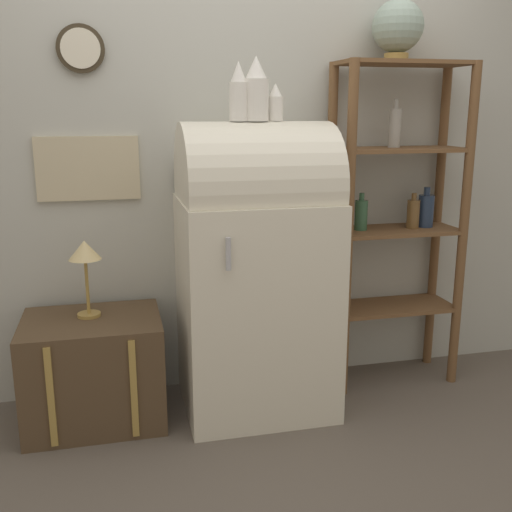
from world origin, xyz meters
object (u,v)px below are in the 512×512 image
vase_left (239,93)px  refrigerator (256,266)px  suitcase_trunk (94,370)px  vase_center (255,91)px  globe (398,27)px  desk_lamp (85,257)px  vase_right (275,104)px

vase_left → refrigerator: bearing=7.2°
suitcase_trunk → vase_center: vase_center is taller
refrigerator → vase_left: bearing=-172.8°
refrigerator → globe: size_ratio=4.79×
refrigerator → suitcase_trunk: (-0.80, 0.02, -0.48)m
vase_center → vase_left: bearing=-175.4°
refrigerator → suitcase_trunk: 0.93m
desk_lamp → vase_right: bearing=-3.4°
vase_right → desk_lamp: bearing=176.6°
globe → desk_lamp: 1.91m
globe → vase_left: (-0.86, -0.18, -0.33)m
refrigerator → vase_center: size_ratio=4.92×
vase_left → vase_right: bearing=7.9°
globe → desk_lamp: bearing=-176.3°
suitcase_trunk → desk_lamp: size_ratio=1.74×
refrigerator → desk_lamp: 0.81m
suitcase_trunk → vase_right: size_ratio=3.78×
globe → vase_left: bearing=-168.1°
vase_left → vase_right: (0.18, 0.03, -0.04)m
globe → vase_right: globe is taller
suitcase_trunk → vase_left: vase_left is taller
desk_lamp → suitcase_trunk: bearing=-79.8°
vase_left → globe: bearing=11.9°
globe → vase_right: bearing=-167.1°
suitcase_trunk → vase_center: bearing=-2.0°
globe → vase_center: size_ratio=1.03×
refrigerator → globe: bearing=12.4°
refrigerator → vase_right: size_ratio=8.35×
suitcase_trunk → vase_center: size_ratio=2.23×
suitcase_trunk → vase_right: (0.90, -0.01, 1.25)m
vase_left → desk_lamp: (-0.72, 0.08, -0.74)m
suitcase_trunk → refrigerator: bearing=-1.7°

